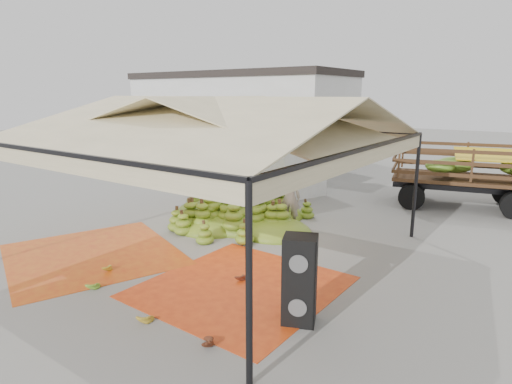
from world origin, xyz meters
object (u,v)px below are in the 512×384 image
Objects in this scene: banana_heap at (241,205)px; vendor at (290,197)px; speaker_stack at (300,280)px; truck_left at (263,155)px; truck_right at (505,171)px.

vendor is (1.43, 0.66, 0.31)m from banana_heap.
vendor reaches higher than banana_heap.
truck_left is (-7.24, 9.38, 0.56)m from speaker_stack.
truck_right reaches higher than banana_heap.
banana_heap is 1.60m from vendor.
truck_right is at bearing -153.05° from vendor.
truck_left is at bearing 117.29° from banana_heap.
truck_left reaches higher than speaker_stack.
banana_heap is 6.28m from speaker_stack.
speaker_stack is 0.23× the size of truck_right.
vendor reaches higher than speaker_stack.
truck_right is at bearing 30.26° from truck_left.
truck_left is 9.38m from truck_right.
banana_heap is 3.42× the size of speaker_stack.
speaker_stack is at bearing 101.15° from vendor.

